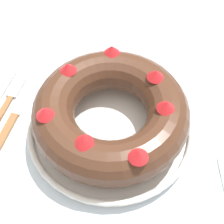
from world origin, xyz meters
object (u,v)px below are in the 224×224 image
at_px(bundt_cake, 112,112).
at_px(fork, 5,107).
at_px(cake_knife, 15,116).
at_px(serving_dish, 112,128).

distance_m(bundt_cake, fork, 0.25).
xyz_separation_m(fork, cake_knife, (0.03, -0.02, 0.00)).
bearing_deg(fork, bundt_cake, 1.04).
bearing_deg(cake_knife, serving_dish, -1.80).
relative_size(serving_dish, cake_knife, 1.67).
bearing_deg(serving_dish, fork, -179.94).
bearing_deg(cake_knife, fork, 146.97).
xyz_separation_m(bundt_cake, cake_knife, (-0.21, -0.02, -0.07)).
height_order(bundt_cake, fork, bundt_cake).
bearing_deg(serving_dish, bundt_cake, -133.54).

